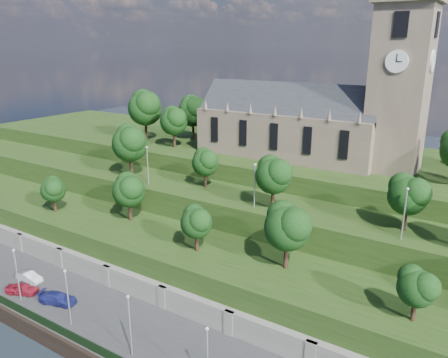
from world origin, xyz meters
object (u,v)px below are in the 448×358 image
Objects in this scene: church at (315,116)px; car_right at (58,298)px; car_middle at (29,277)px; car_left at (22,289)px.

church is 7.62× the size of car_right.
church is at bearing -36.12° from car_middle.
car_left is (-23.94, -42.46, -19.79)m from church.
church reaches higher than car_right.
car_right is (-17.96, -41.38, -19.79)m from church.
car_right is at bearing -102.94° from car_middle.
church is at bearing -40.37° from car_right.
car_middle is (-25.96, -39.99, -19.82)m from church.
car_middle is (-2.02, 2.47, -0.04)m from car_left.
church is at bearing -54.07° from car_left.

